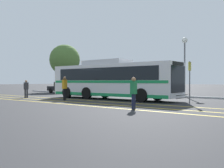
# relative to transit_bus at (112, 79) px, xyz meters

# --- Properties ---
(ground_plane) EXTENTS (220.00, 220.00, 0.00)m
(ground_plane) POSITION_rel_transit_bus_xyz_m (-1.27, -0.06, -1.66)
(ground_plane) COLOR #2D2D30
(lane_strip_0) EXTENTS (31.72, 0.20, 0.01)m
(lane_strip_0) POSITION_rel_transit_bus_xyz_m (0.02, -2.20, -1.65)
(lane_strip_0) COLOR gold
(lane_strip_0) RESTS_ON ground_plane
(lane_strip_1) EXTENTS (31.72, 0.20, 0.01)m
(lane_strip_1) POSITION_rel_transit_bus_xyz_m (0.02, -4.05, -1.65)
(lane_strip_1) COLOR gold
(lane_strip_1) RESTS_ON ground_plane
(lane_strip_2) EXTENTS (31.72, 0.20, 0.01)m
(lane_strip_2) POSITION_rel_transit_bus_xyz_m (0.02, -5.53, -1.65)
(lane_strip_2) COLOR gold
(lane_strip_2) RESTS_ON ground_plane
(curb_strip) EXTENTS (39.72, 0.36, 0.15)m
(curb_strip) POSITION_rel_transit_bus_xyz_m (0.02, 5.99, -1.58)
(curb_strip) COLOR #99999E
(curb_strip) RESTS_ON ground_plane
(transit_bus) EXTENTS (12.05, 2.71, 3.28)m
(transit_bus) POSITION_rel_transit_bus_xyz_m (0.00, 0.00, 0.00)
(transit_bus) COLOR silver
(transit_bus) RESTS_ON ground_plane
(parked_car_0) EXTENTS (4.17, 2.12, 1.42)m
(parked_car_0) POSITION_rel_transit_bus_xyz_m (-11.80, 4.80, -0.95)
(parked_car_0) COLOR black
(parked_car_0) RESTS_ON ground_plane
(parked_car_1) EXTENTS (4.21, 2.12, 1.51)m
(parked_car_1) POSITION_rel_transit_bus_xyz_m (-6.99, 4.44, -0.90)
(parked_car_1) COLOR #9E9EA3
(parked_car_1) RESTS_ON ground_plane
(pedestrian_0) EXTENTS (0.29, 0.45, 1.72)m
(pedestrian_0) POSITION_rel_transit_bus_xyz_m (5.95, -5.54, -0.68)
(pedestrian_0) COLOR #191E38
(pedestrian_0) RESTS_ON ground_plane
(pedestrian_1) EXTENTS (0.34, 0.47, 1.87)m
(pedestrian_1) POSITION_rel_transit_bus_xyz_m (-2.26, -3.17, -0.58)
(pedestrian_1) COLOR black
(pedestrian_1) RESTS_ON ground_plane
(pedestrian_2) EXTENTS (0.43, 0.47, 1.61)m
(pedestrian_2) POSITION_rel_transit_bus_xyz_m (-7.19, -3.44, -0.75)
(pedestrian_2) COLOR #2D2D33
(pedestrian_2) RESTS_ON ground_plane
(bus_stop_sign) EXTENTS (0.07, 0.40, 2.80)m
(bus_stop_sign) POSITION_rel_transit_bus_xyz_m (6.99, -0.63, 0.10)
(bus_stop_sign) COLOR #59595E
(bus_stop_sign) RESTS_ON ground_plane
(street_lamp) EXTENTS (0.55, 0.55, 5.74)m
(street_lamp) POSITION_rel_transit_bus_xyz_m (3.31, 7.08, 2.71)
(street_lamp) COLOR #59595E
(street_lamp) RESTS_ON ground_plane
(tree_2) EXTENTS (4.45, 4.45, 6.89)m
(tree_2) POSITION_rel_transit_bus_xyz_m (-15.83, 8.58, 3.00)
(tree_2) COLOR #513823
(tree_2) RESTS_ON ground_plane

